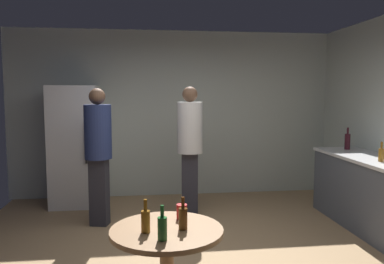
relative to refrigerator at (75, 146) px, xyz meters
name	(u,v)px	position (x,y,z in m)	size (l,w,h in m)	color
wall_back	(175,114)	(1.54, 0.43, 0.45)	(5.32, 0.06, 2.70)	beige
refrigerator	(75,146)	(0.00, 0.00, 0.00)	(0.70, 0.68, 1.80)	white
kitchen_counter	(372,194)	(3.82, -1.56, -0.45)	(0.64, 1.98, 0.90)	#4C515B
wine_bottle_on_counter	(347,141)	(3.87, -0.85, 0.12)	(0.08, 0.08, 0.31)	#3F141E
beer_bottle_on_counter	(381,154)	(3.75, -1.82, 0.08)	(0.06, 0.06, 0.23)	#8C5919
foreground_table	(167,243)	(1.18, -3.27, -0.27)	(0.80, 0.80, 0.73)	olive
beer_bottle_amber	(146,220)	(1.04, -3.33, -0.08)	(0.06, 0.06, 0.23)	#8C5919
beer_bottle_brown	(183,218)	(1.30, -3.30, -0.08)	(0.06, 0.06, 0.23)	#593314
beer_bottle_green	(162,227)	(1.14, -3.48, -0.08)	(0.06, 0.06, 0.23)	#26662D
plastic_cup_red	(182,212)	(1.31, -3.07, -0.11)	(0.08, 0.08, 0.11)	red
person_in_white_shirt	(190,141)	(1.65, -0.74, 0.15)	(0.39, 0.39, 1.78)	#2D2D38
person_in_navy_shirt	(98,146)	(0.45, -0.98, 0.13)	(0.41, 0.41, 1.75)	#2D2D38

